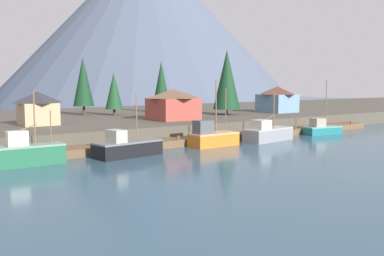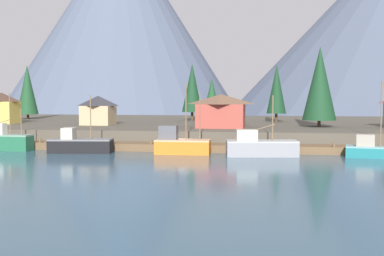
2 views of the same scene
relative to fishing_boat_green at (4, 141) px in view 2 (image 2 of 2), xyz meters
The scene contains 17 objects.
ground_plane 32.57m from the fishing_boat_green, 41.08° to the left, with size 400.00×400.00×1.00m, color #335166.
dock 24.75m from the fishing_boat_green, ahead, with size 80.00×4.00×1.60m.
shoreline_bank 41.41m from the fishing_boat_green, 53.70° to the left, with size 400.00×56.00×2.50m, color #4C473D.
mountain_west_peak 148.15m from the fishing_boat_green, 100.42° to the left, with size 99.55×99.55×78.52m, color #4C566B.
fishing_boat_green is the anchor object (origin of this frame).
fishing_boat_black 11.40m from the fishing_boat_green, ahead, with size 8.60×4.21×7.68m.
fishing_boat_orange 24.92m from the fishing_boat_green, ahead, with size 7.15×3.07×9.22m.
fishing_boat_grey 35.20m from the fishing_boat_green, ahead, with size 9.21×4.31×7.63m.
fishing_boat_teal 48.90m from the fishing_boat_green, ahead, with size 7.09×3.51×9.31m.
house_tan 20.47m from the fishing_boat_green, 69.96° to the left, with size 5.37×5.04×5.03m.
house_red 32.62m from the fishing_boat_green, 27.69° to the left, with size 7.73×7.04×5.29m.
house_yellow 23.46m from the fishing_boat_green, 120.49° to the left, with size 5.58×4.53×5.61m.
conifer_near_left 40.90m from the fishing_boat_green, 112.68° to the left, with size 4.49×4.49×11.65m.
conifer_near_right 41.90m from the fishing_boat_green, 59.65° to the left, with size 4.11×4.11×11.47m.
conifer_mid_left 40.55m from the fishing_boat_green, 50.88° to the left, with size 3.44×3.44×8.42m.
conifer_mid_right 50.60m from the fishing_boat_green, 41.38° to the left, with size 3.71×3.71×11.02m.
conifer_back_left 48.91m from the fishing_boat_green, 23.38° to the left, with size 5.43×5.43×12.95m.
Camera 2 is at (11.93, -65.19, 7.66)m, focal length 46.61 mm.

